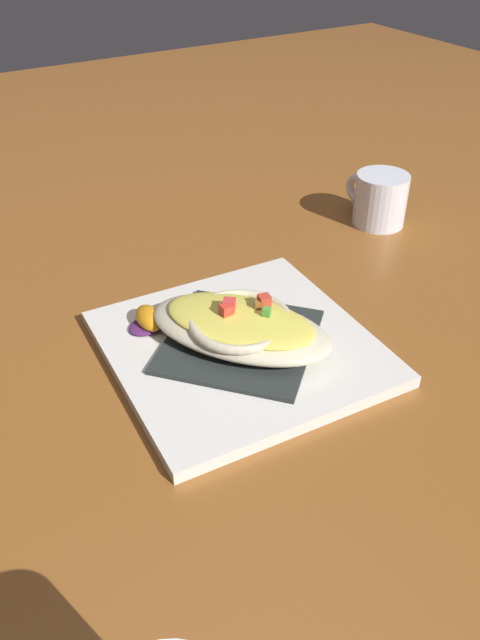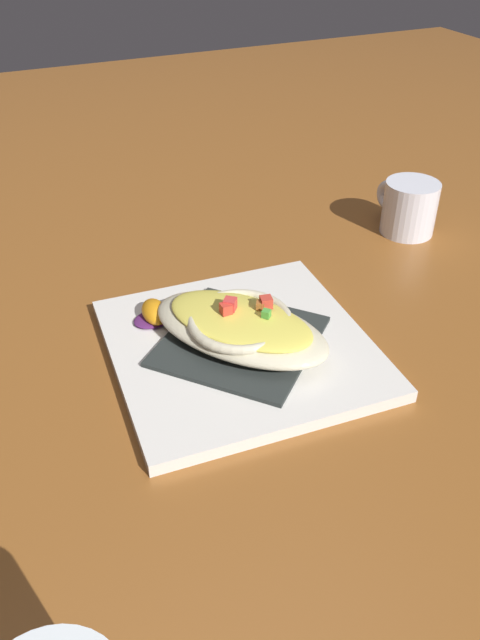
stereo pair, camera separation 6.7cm
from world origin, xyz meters
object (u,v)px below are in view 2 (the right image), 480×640
object	(u,v)px
square_plate	(240,348)
coffee_mug	(408,210)
orange_garnish	(154,314)
gratin_dish	(240,325)

from	to	relation	value
square_plate	coffee_mug	xyz separation A→B (m)	(-0.16, 0.33, 0.03)
orange_garnish	gratin_dish	bearing A→B (deg)	42.20
square_plate	coffee_mug	world-z (taller)	coffee_mug
orange_garnish	coffee_mug	world-z (taller)	coffee_mug
square_plate	coffee_mug	size ratio (longest dim) A/B	2.58
gratin_dish	orange_garnish	size ratio (longest dim) A/B	4.26
square_plate	orange_garnish	distance (m)	0.11
square_plate	coffee_mug	bearing A→B (deg)	115.77
orange_garnish	coffee_mug	size ratio (longest dim) A/B	0.51
coffee_mug	orange_garnish	bearing A→B (deg)	-78.39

